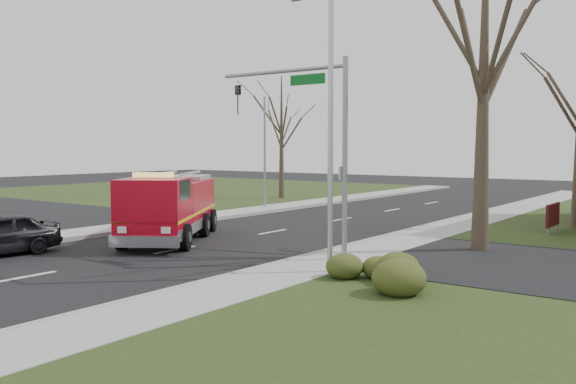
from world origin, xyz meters
The scene contains 11 objects.
ground centered at (0.00, 0.00, 0.00)m, with size 120.00×120.00×0.00m, color black.
sidewalk_right centered at (6.20, 0.00, 0.07)m, with size 2.40×80.00×0.15m, color #979792.
sidewalk_left centered at (-6.20, 0.00, 0.07)m, with size 2.40×80.00×0.15m, color #979792.
health_center_sign centered at (10.50, 12.50, 0.88)m, with size 0.12×2.00×1.40m.
hedge_corner centered at (9.00, -1.00, 0.58)m, with size 2.80×2.00×0.90m, color #2F3F16.
bare_tree_near centered at (9.50, 6.00, 7.41)m, with size 6.00×6.00×12.00m.
bare_tree_left centered at (-10.00, 20.00, 5.56)m, with size 4.50×4.50×9.00m.
traffic_signal_mast centered at (5.21, 1.50, 4.71)m, with size 5.29×0.18×6.80m.
streetlight_pole centered at (7.14, -0.50, 4.55)m, with size 1.48×0.16×8.40m.
utility_pole_far centered at (-6.80, 14.00, 3.50)m, with size 0.14×0.14×7.00m, color gray.
fire_engine centered at (-1.86, 1.46, 1.32)m, with size 5.96×7.39×2.91m.
Camera 1 is at (16.84, -15.73, 3.85)m, focal length 38.00 mm.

